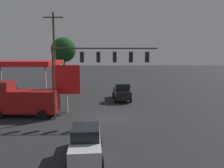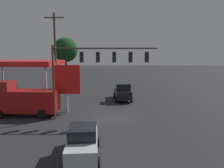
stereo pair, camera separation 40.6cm
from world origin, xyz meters
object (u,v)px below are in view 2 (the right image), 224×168
pickup_parked (123,92)px  street_tree (65,50)px  traffic_signal_assembly (97,62)px  sedan_waiting (83,142)px  price_sign (66,81)px  delivery_truck (23,99)px  utility_pole (55,57)px

pickup_parked → street_tree: size_ratio=0.57×
traffic_signal_assembly → sedan_waiting: (0.39, 7.94, -4.60)m
sedan_waiting → street_tree: (6.86, -27.88, 6.09)m
traffic_signal_assembly → sedan_waiting: traffic_signal_assembly is taller
price_sign → delivery_truck: (4.22, 1.48, -1.77)m
utility_pole → price_sign: size_ratio=2.21×
utility_pole → pickup_parked: 10.05m
price_sign → street_tree: street_tree is taller
pickup_parked → delivery_truck: bearing=-57.2°
sedan_waiting → delivery_truck: delivery_truck is taller
sedan_waiting → pickup_parked: pickup_parked is taller
price_sign → pickup_parked: bearing=-135.6°
traffic_signal_assembly → delivery_truck: traffic_signal_assembly is taller
utility_pole → delivery_truck: (2.01, 5.72, -4.27)m
traffic_signal_assembly → price_sign: bearing=-36.3°
sedan_waiting → utility_pole: bearing=-164.3°
utility_pole → sedan_waiting: size_ratio=2.51×
price_sign → sedan_waiting: bearing=106.6°
utility_pole → pickup_parked: utility_pole is taller
price_sign → sedan_waiting: (-3.14, 10.53, -2.52)m
street_tree → sedan_waiting: bearing=103.8°
utility_pole → delivery_truck: size_ratio=1.64×
pickup_parked → sedan_waiting: bearing=-14.2°
traffic_signal_assembly → utility_pole: size_ratio=0.88×
street_tree → delivery_truck: bearing=88.5°
utility_pole → pickup_parked: size_ratio=2.14×
delivery_truck → price_sign: bearing=-157.8°
price_sign → street_tree: size_ratio=0.55×
traffic_signal_assembly → price_sign: size_ratio=1.94×
traffic_signal_assembly → utility_pole: 8.93m
traffic_signal_assembly → street_tree: size_ratio=1.07×
price_sign → utility_pole: bearing=-62.5°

